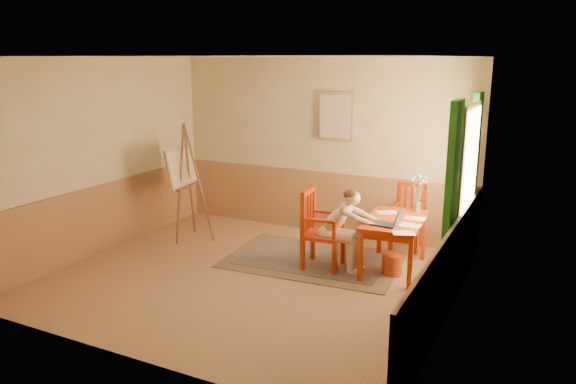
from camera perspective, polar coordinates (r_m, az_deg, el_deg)
The scene contains 14 objects.
room at distance 6.88m, azimuth -3.91°, elevation 2.08°, with size 5.04×4.54×2.84m.
wainscot at distance 7.78m, azimuth -0.84°, elevation -3.36°, with size 5.00×4.50×1.00m.
window at distance 7.13m, azimuth 17.86°, elevation 1.40°, with size 0.12×2.01×2.20m.
wall_portrait at distance 8.66m, azimuth 4.93°, elevation 7.80°, with size 0.60×0.05×0.76m.
rug at distance 7.85m, azimuth 2.67°, elevation -7.01°, with size 2.50×1.75×0.02m.
table at distance 7.42m, azimuth 10.97°, elevation -3.41°, with size 0.82×1.26×0.72m.
chair_left at distance 7.43m, azimuth 3.30°, elevation -3.87°, with size 0.54×0.52×1.08m.
chair_back at distance 8.41m, azimuth 12.41°, elevation -2.47°, with size 0.43×0.45×0.97m.
figure at distance 7.31m, azimuth 5.56°, elevation -3.51°, with size 0.85×0.39×1.14m.
laptop at distance 7.07m, azimuth 10.44°, elevation -3.08°, with size 0.41×0.27×0.24m.
papers at distance 7.27m, azimuth 11.90°, elevation -3.05°, with size 0.78×1.10×0.00m.
vase at distance 7.75m, azimuth 13.35°, elevation -0.31°, with size 0.21×0.26×0.51m.
wastebasket at distance 7.42m, azimuth 10.75°, elevation -7.41°, with size 0.26×0.26×0.28m, color #C04721.
easel at distance 8.66m, azimuth -10.74°, elevation 2.14°, with size 0.65×0.82×1.83m.
Camera 1 is at (3.42, -5.81, 2.78)m, focal length 34.31 mm.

